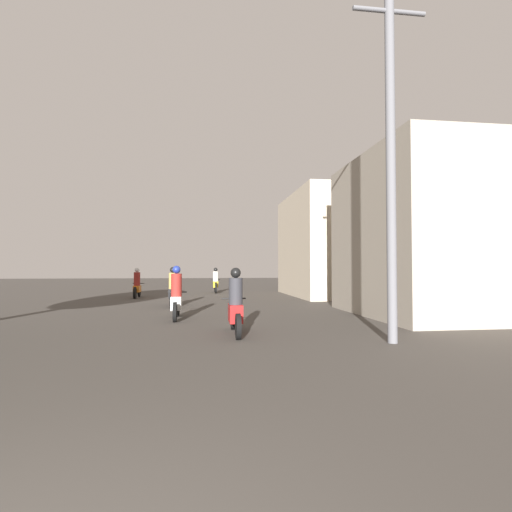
{
  "coord_description": "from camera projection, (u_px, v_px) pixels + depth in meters",
  "views": [
    {
      "loc": [
        0.99,
        -1.4,
        1.54
      ],
      "look_at": [
        3.41,
        16.44,
        2.08
      ],
      "focal_mm": 28.0,
      "sensor_mm": 36.0,
      "label": 1
    }
  ],
  "objects": [
    {
      "name": "motorcycle_orange",
      "position": [
        137.0,
        286.0,
        20.66
      ],
      "size": [
        0.6,
        1.97,
        1.56
      ],
      "rotation": [
        0.0,
        0.0,
        -0.11
      ],
      "color": "black",
      "rests_on": "ground_plane"
    },
    {
      "name": "utility_pole_near",
      "position": [
        391.0,
        155.0,
        8.31
      ],
      "size": [
        1.6,
        0.2,
        7.46
      ],
      "color": "slate",
      "rests_on": "ground_plane"
    },
    {
      "name": "building_right_near",
      "position": [
        434.0,
        235.0,
        13.15
      ],
      "size": [
        5.0,
        6.12,
        5.23
      ],
      "color": "gray",
      "rests_on": "ground_plane"
    },
    {
      "name": "motorcycle_yellow",
      "position": [
        216.0,
        283.0,
        24.82
      ],
      "size": [
        0.6,
        2.0,
        1.56
      ],
      "rotation": [
        0.0,
        0.0,
        -0.04
      ],
      "color": "black",
      "rests_on": "ground_plane"
    },
    {
      "name": "motorcycle_black",
      "position": [
        173.0,
        290.0,
        16.04
      ],
      "size": [
        0.6,
        2.15,
        1.59
      ],
      "rotation": [
        0.0,
        0.0,
        0.11
      ],
      "color": "black",
      "rests_on": "ground_plane"
    },
    {
      "name": "motorcycle_red",
      "position": [
        235.0,
        307.0,
        9.3
      ],
      "size": [
        0.6,
        2.0,
        1.55
      ],
      "rotation": [
        0.0,
        0.0,
        0.06
      ],
      "color": "black",
      "rests_on": "ground_plane"
    },
    {
      "name": "building_right_far",
      "position": [
        327.0,
        245.0,
        22.45
      ],
      "size": [
        4.11,
        7.78,
        5.66
      ],
      "color": "beige",
      "rests_on": "ground_plane"
    },
    {
      "name": "motorcycle_white",
      "position": [
        176.0,
        298.0,
        12.01
      ],
      "size": [
        0.6,
        1.91,
        1.61
      ],
      "rotation": [
        0.0,
        0.0,
        -0.03
      ],
      "color": "black",
      "rests_on": "ground_plane"
    }
  ]
}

